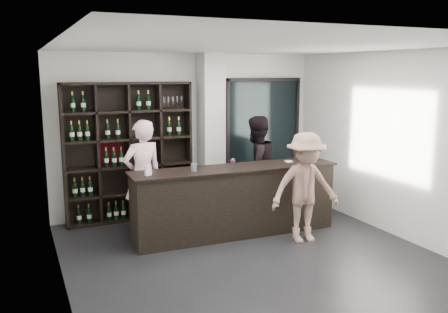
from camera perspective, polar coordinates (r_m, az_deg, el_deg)
name	(u,v)px	position (r m, az deg, el deg)	size (l,w,h in m)	color
floor	(257,261)	(6.72, 3.93, -12.42)	(5.00, 5.50, 0.01)	black
wine_shelf	(129,152)	(8.34, -11.36, 0.51)	(2.20, 0.35, 2.40)	black
structural_column	(211,134)	(8.66, -1.55, 2.73)	(0.40, 0.40, 2.90)	silver
glass_panel	(263,132)	(9.38, 4.73, 2.97)	(1.60, 0.08, 2.10)	black
tasting_counter	(235,201)	(7.55, 1.38, -5.36)	(3.33, 0.69, 1.10)	black
taster_pink	(143,176)	(7.73, -9.75, -2.37)	(0.67, 0.44, 1.83)	#FFCED0
taster_black	(256,167)	(8.45, 3.84, -1.22)	(0.88, 0.69, 1.81)	black
customer	(305,188)	(7.29, 9.75, -3.71)	(1.09, 0.63, 1.69)	#987060
wine_glass	(233,163)	(7.31, 1.07, -0.74)	(0.08, 0.08, 0.18)	white
spit_cup	(194,167)	(7.13, -3.65, -1.32)	(0.09, 0.09, 0.12)	#A5BAC5
napkin_stack	(289,161)	(7.92, 7.80, -0.58)	(0.11, 0.11, 0.02)	white
card_stand	(148,171)	(6.91, -9.13, -1.70)	(0.09, 0.05, 0.14)	white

